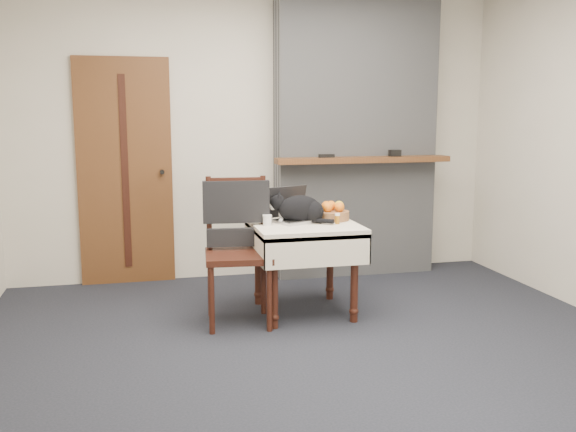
# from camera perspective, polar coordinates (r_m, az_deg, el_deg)

# --- Properties ---
(ground) EXTENTS (4.50, 4.50, 0.00)m
(ground) POSITION_cam_1_polar(r_m,az_deg,el_deg) (4.31, 2.51, -11.59)
(ground) COLOR black
(ground) RESTS_ON ground
(room_shell) EXTENTS (4.52, 4.01, 2.61)m
(room_shell) POSITION_cam_1_polar(r_m,az_deg,el_deg) (4.47, 1.00, 12.23)
(room_shell) COLOR beige
(room_shell) RESTS_ON ground
(door) EXTENTS (0.82, 0.10, 2.00)m
(door) POSITION_cam_1_polar(r_m,az_deg,el_deg) (5.86, -14.28, 3.80)
(door) COLOR brown
(door) RESTS_ON ground
(chimney) EXTENTS (1.62, 0.48, 2.60)m
(chimney) POSITION_cam_1_polar(r_m,az_deg,el_deg) (6.06, 6.00, 7.03)
(chimney) COLOR gray
(chimney) RESTS_ON ground
(side_table) EXTENTS (0.78, 0.78, 0.70)m
(side_table) POSITION_cam_1_polar(r_m,az_deg,el_deg) (4.86, 1.45, -1.95)
(side_table) COLOR #36140E
(side_table) RESTS_ON ground
(laptop) EXTENTS (0.45, 0.42, 0.26)m
(laptop) POSITION_cam_1_polar(r_m,az_deg,el_deg) (4.92, 0.48, 0.31)
(laptop) COLOR #B7B7BC
(laptop) RESTS_ON side_table
(cat) EXTENTS (0.46, 0.30, 0.24)m
(cat) POSITION_cam_1_polar(r_m,az_deg,el_deg) (4.84, 1.13, 0.60)
(cat) COLOR black
(cat) RESTS_ON side_table
(cream_jar) EXTENTS (0.07, 0.07, 0.08)m
(cream_jar) POSITION_cam_1_polar(r_m,az_deg,el_deg) (4.74, -1.86, -0.36)
(cream_jar) COLOR silver
(cream_jar) RESTS_ON side_table
(pill_bottle) EXTENTS (0.04, 0.04, 0.08)m
(pill_bottle) POSITION_cam_1_polar(r_m,az_deg,el_deg) (4.81, 4.41, -0.23)
(pill_bottle) COLOR #A06013
(pill_bottle) RESTS_ON side_table
(fruit_basket) EXTENTS (0.25, 0.25, 0.14)m
(fruit_basket) POSITION_cam_1_polar(r_m,az_deg,el_deg) (4.97, 4.00, 0.30)
(fruit_basket) COLOR #8F5C39
(fruit_basket) RESTS_ON side_table
(desk_clutter) EXTENTS (0.11, 0.09, 0.01)m
(desk_clutter) POSITION_cam_1_polar(r_m,az_deg,el_deg) (4.96, 3.26, -0.36)
(desk_clutter) COLOR black
(desk_clutter) RESTS_ON side_table
(chair) EXTENTS (0.52, 0.51, 1.06)m
(chair) POSITION_cam_1_polar(r_m,az_deg,el_deg) (4.71, -4.54, -1.21)
(chair) COLOR #36140E
(chair) RESTS_ON ground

